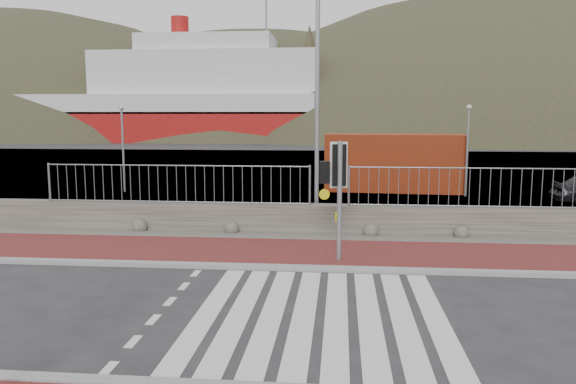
# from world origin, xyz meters

# --- Properties ---
(ground) EXTENTS (220.00, 220.00, 0.00)m
(ground) POSITION_xyz_m (0.00, 0.00, 0.00)
(ground) COLOR #28282B
(ground) RESTS_ON ground
(sidewalk_far) EXTENTS (40.00, 3.00, 0.08)m
(sidewalk_far) POSITION_xyz_m (0.00, 4.50, 0.04)
(sidewalk_far) COLOR maroon
(sidewalk_far) RESTS_ON ground
(kerb_far) EXTENTS (40.00, 0.25, 0.12)m
(kerb_far) POSITION_xyz_m (0.00, 3.00, 0.05)
(kerb_far) COLOR gray
(kerb_far) RESTS_ON ground
(zebra_crossing) EXTENTS (4.62, 5.60, 0.01)m
(zebra_crossing) POSITION_xyz_m (-0.00, 0.00, 0.01)
(zebra_crossing) COLOR silver
(zebra_crossing) RESTS_ON ground
(gravel_strip) EXTENTS (40.00, 1.50, 0.06)m
(gravel_strip) POSITION_xyz_m (0.00, 6.50, 0.03)
(gravel_strip) COLOR #59544C
(gravel_strip) RESTS_ON ground
(stone_wall) EXTENTS (40.00, 0.60, 0.90)m
(stone_wall) POSITION_xyz_m (0.00, 7.30, 0.45)
(stone_wall) COLOR #4E4940
(stone_wall) RESTS_ON ground
(railing) EXTENTS (18.07, 0.07, 1.22)m
(railing) POSITION_xyz_m (0.00, 7.15, 1.82)
(railing) COLOR gray
(railing) RESTS_ON stone_wall
(quay) EXTENTS (120.00, 40.00, 0.50)m
(quay) POSITION_xyz_m (0.00, 27.90, 0.00)
(quay) COLOR #4C4C4F
(quay) RESTS_ON ground
(water) EXTENTS (220.00, 50.00, 0.05)m
(water) POSITION_xyz_m (0.00, 62.90, 0.00)
(water) COLOR #3F4C54
(water) RESTS_ON ground
(ferry) EXTENTS (50.00, 16.00, 20.00)m
(ferry) POSITION_xyz_m (-24.65, 67.90, 5.36)
(ferry) COLOR maroon
(ferry) RESTS_ON ground
(hills_backdrop) EXTENTS (254.00, 90.00, 100.00)m
(hills_backdrop) POSITION_xyz_m (6.74, 87.90, -23.05)
(hills_backdrop) COLOR #2C351F
(hills_backdrop) RESTS_ON ground
(traffic_signal_far) EXTENTS (0.75, 0.36, 3.05)m
(traffic_signal_far) POSITION_xyz_m (0.28, 3.77, 2.20)
(traffic_signal_far) COLOR gray
(traffic_signal_far) RESTS_ON ground
(streetlight) EXTENTS (1.72, 0.26, 8.10)m
(streetlight) POSITION_xyz_m (-0.29, 8.11, 4.56)
(streetlight) COLOR gray
(streetlight) RESTS_ON ground
(shipping_container) EXTENTS (6.77, 3.24, 2.74)m
(shipping_container) POSITION_xyz_m (2.94, 17.81, 1.37)
(shipping_container) COLOR maroon
(shipping_container) RESTS_ON ground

